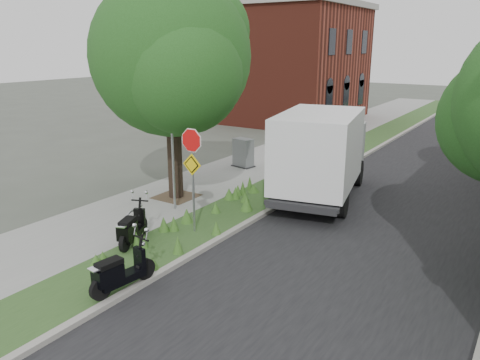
# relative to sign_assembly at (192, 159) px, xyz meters

# --- Properties ---
(ground) EXTENTS (120.00, 120.00, 0.00)m
(ground) POSITION_rel_sign_assembly_xyz_m (1.40, -0.58, -2.33)
(ground) COLOR #4C5147
(ground) RESTS_ON ground
(sidewalk_near) EXTENTS (3.50, 60.00, 0.12)m
(sidewalk_near) POSITION_rel_sign_assembly_xyz_m (-2.85, 9.42, -2.27)
(sidewalk_near) COLOR gray
(sidewalk_near) RESTS_ON ground
(verge) EXTENTS (2.00, 60.00, 0.12)m
(verge) POSITION_rel_sign_assembly_xyz_m (-0.10, 9.42, -2.27)
(verge) COLOR #2E4F22
(verge) RESTS_ON ground
(kerb_near) EXTENTS (0.20, 60.00, 0.13)m
(kerb_near) POSITION_rel_sign_assembly_xyz_m (0.90, 9.42, -2.26)
(kerb_near) COLOR #9E9991
(kerb_near) RESTS_ON ground
(road) EXTENTS (7.00, 60.00, 0.01)m
(road) POSITION_rel_sign_assembly_xyz_m (4.40, 9.42, -2.32)
(road) COLOR black
(road) RESTS_ON ground
(street_tree_main) EXTENTS (6.21, 5.54, 7.66)m
(street_tree_main) POSITION_rel_sign_assembly_xyz_m (-2.68, 2.28, 2.48)
(street_tree_main) COLOR black
(street_tree_main) RESTS_ON ground
(bare_post) EXTENTS (0.08, 0.08, 4.00)m
(bare_post) POSITION_rel_sign_assembly_xyz_m (-1.80, 1.22, -0.21)
(bare_post) COLOR #A5A8AD
(bare_post) RESTS_ON ground
(bike_hoop) EXTENTS (0.06, 0.78, 0.77)m
(bike_hoop) POSITION_rel_sign_assembly_xyz_m (-1.30, -1.18, -1.83)
(bike_hoop) COLOR #A5A8AD
(bike_hoop) RESTS_ON ground
(sign_assembly) EXTENTS (0.94, 0.08, 3.22)m
(sign_assembly) POSITION_rel_sign_assembly_xyz_m (0.00, 0.00, 0.00)
(sign_assembly) COLOR #A5A8AD
(sign_assembly) RESTS_ON ground
(brick_building) EXTENTS (9.40, 10.40, 8.30)m
(brick_building) POSITION_rel_sign_assembly_xyz_m (-8.10, 21.42, 1.88)
(brick_building) COLOR maroon
(brick_building) RESTS_ON ground
(scooter_near) EXTENTS (0.81, 1.64, 0.82)m
(scooter_near) POSITION_rel_sign_assembly_xyz_m (-0.83, -1.74, -1.81)
(scooter_near) COLOR black
(scooter_near) RESTS_ON ground
(scooter_far) EXTENTS (0.49, 1.74, 0.83)m
(scooter_far) POSITION_rel_sign_assembly_xyz_m (0.78, -3.73, -1.80)
(scooter_far) COLOR black
(scooter_far) RESTS_ON ground
(box_truck) EXTENTS (3.59, 6.46, 2.76)m
(box_truck) POSITION_rel_sign_assembly_xyz_m (1.71, 5.22, -0.53)
(box_truck) COLOR #262628
(box_truck) RESTS_ON ground
(utility_cabinet) EXTENTS (1.05, 0.78, 1.28)m
(utility_cabinet) POSITION_rel_sign_assembly_xyz_m (-2.93, 7.23, -1.59)
(utility_cabinet) COLOR #262628
(utility_cabinet) RESTS_ON ground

